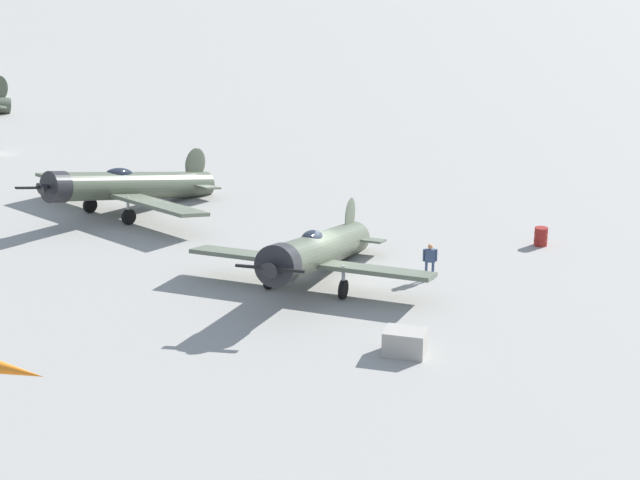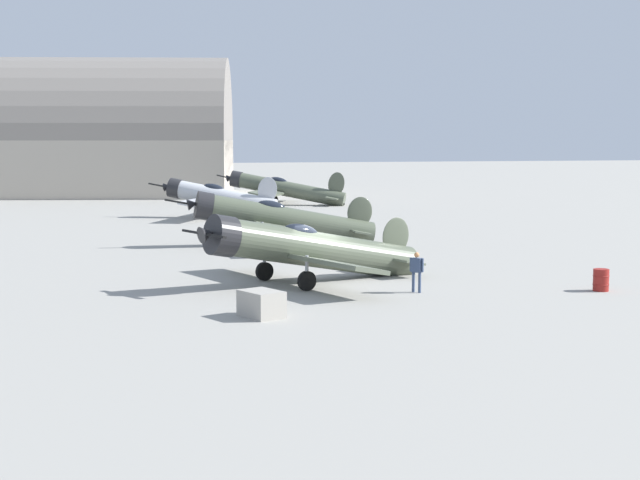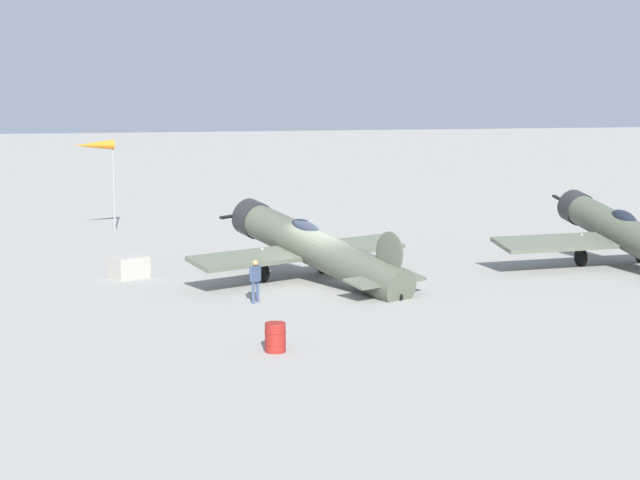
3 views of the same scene
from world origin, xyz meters
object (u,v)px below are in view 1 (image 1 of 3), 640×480
ground_crew_mechanic (430,258)px  fuel_drum (541,237)px  airplane_foreground (316,252)px  equipment_crate (405,342)px  windsock_mast (0,374)px  airplane_mid_apron (128,186)px

ground_crew_mechanic → fuel_drum: ground_crew_mechanic is taller
airplane_foreground → equipment_crate: bearing=44.1°
equipment_crate → fuel_drum: (14.26, 2.10, -0.01)m
airplane_foreground → ground_crew_mechanic: bearing=115.4°
fuel_drum → ground_crew_mechanic: bearing=168.5°
ground_crew_mechanic → equipment_crate: 7.83m
fuel_drum → windsock_mast: windsock_mast is taller
airplane_foreground → ground_crew_mechanic: (3.51, -3.46, -0.46)m
airplane_mid_apron → windsock_mast: size_ratio=2.32×
fuel_drum → equipment_crate: bearing=-171.6°
airplane_mid_apron → ground_crew_mechanic: (1.80, -17.89, -0.49)m
windsock_mast → equipment_crate: bearing=-2.4°
equipment_crate → windsock_mast: windsock_mast is taller
airplane_foreground → fuel_drum: (10.82, -4.95, -0.99)m
airplane_foreground → windsock_mast: size_ratio=2.06×
ground_crew_mechanic → airplane_foreground: bearing=-84.0°
fuel_drum → windsock_mast: size_ratio=0.17×
fuel_drum → windsock_mast: bearing=-177.2°
airplane_mid_apron → equipment_crate: size_ratio=6.82×
ground_crew_mechanic → equipment_crate: (-6.95, -3.59, -0.52)m
airplane_foreground → airplane_mid_apron: bearing=-116.7°
airplane_mid_apron → fuel_drum: (9.11, -19.37, -1.02)m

